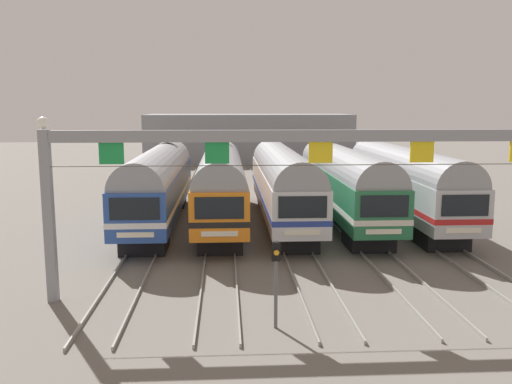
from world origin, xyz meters
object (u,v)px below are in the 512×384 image
object	(u,v)px
yard_signal_mast	(276,268)
commuter_train_green	(343,180)
catenary_gantry	(320,163)
commuter_train_orange	(221,181)
commuter_train_silver	(282,181)
commuter_train_blue	(158,182)
commuter_train_stainless	(403,180)

from	to	relation	value
yard_signal_mast	commuter_train_green	bearing A→B (deg)	70.58
yard_signal_mast	catenary_gantry	bearing A→B (deg)	57.13
commuter_train_orange	commuter_train_silver	bearing A→B (deg)	-0.06
commuter_train_blue	commuter_train_green	world-z (taller)	same
commuter_train_green	catenary_gantry	distance (m)	14.27
commuter_train_orange	commuter_train_green	size ratio (longest dim) A/B	1.00
commuter_train_blue	yard_signal_mast	xyz separation A→B (m)	(5.82, -16.50, -0.60)
commuter_train_green	yard_signal_mast	size ratio (longest dim) A/B	6.05
commuter_train_orange	catenary_gantry	distance (m)	14.27
commuter_train_silver	commuter_train_green	size ratio (longest dim) A/B	1.00
commuter_train_orange	yard_signal_mast	distance (m)	16.62
commuter_train_orange	commuter_train_stainless	bearing A→B (deg)	-0.02
commuter_train_green	commuter_train_stainless	world-z (taller)	commuter_train_green
commuter_train_silver	commuter_train_green	xyz separation A→B (m)	(3.88, 0.00, 0.00)
commuter_train_orange	commuter_train_green	world-z (taller)	same
commuter_train_silver	yard_signal_mast	bearing A→B (deg)	-96.70
commuter_train_orange	catenary_gantry	xyz separation A→B (m)	(3.88, -13.50, 2.53)
commuter_train_blue	yard_signal_mast	bearing A→B (deg)	-70.58
commuter_train_green	commuter_train_silver	bearing A→B (deg)	-179.94
commuter_train_orange	commuter_train_silver	size ratio (longest dim) A/B	1.00
commuter_train_stainless	catenary_gantry	xyz separation A→B (m)	(-7.75, -13.49, 2.53)
commuter_train_stainless	yard_signal_mast	distance (m)	19.14
commuter_train_orange	commuter_train_blue	bearing A→B (deg)	180.00
catenary_gantry	yard_signal_mast	distance (m)	4.75
commuter_train_stainless	commuter_train_silver	bearing A→B (deg)	180.00
catenary_gantry	yard_signal_mast	xyz separation A→B (m)	(-1.94, -3.00, -3.14)
commuter_train_orange	catenary_gantry	world-z (taller)	catenary_gantry
commuter_train_blue	commuter_train_orange	world-z (taller)	same
commuter_train_blue	commuter_train_silver	distance (m)	7.75
catenary_gantry	yard_signal_mast	world-z (taller)	catenary_gantry
commuter_train_blue	commuter_train_silver	xyz separation A→B (m)	(7.75, -0.00, -0.00)
commuter_train_orange	commuter_train_silver	distance (m)	3.88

